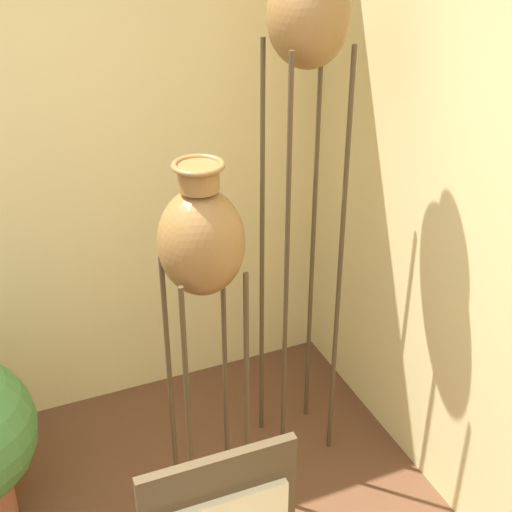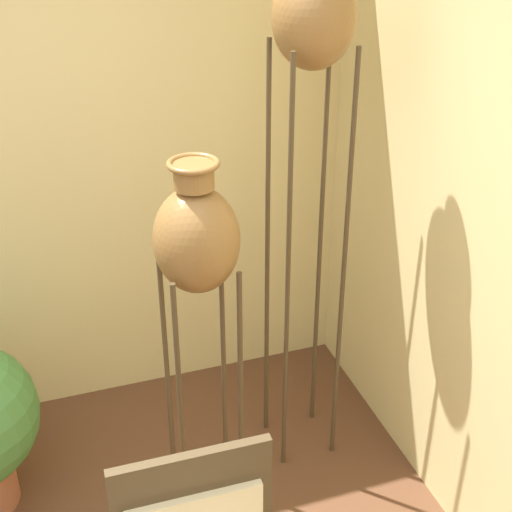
# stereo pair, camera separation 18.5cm
# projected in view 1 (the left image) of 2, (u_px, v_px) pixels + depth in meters

# --- Properties ---
(vase_stand_tall) EXTENTS (0.30, 0.30, 2.26)m
(vase_stand_tall) POSITION_uv_depth(u_px,v_px,m) (308.00, 35.00, 2.56)
(vase_stand_tall) COLOR #473823
(vase_stand_tall) RESTS_ON ground_plane
(vase_stand_medium) EXTENTS (0.30, 0.30, 1.60)m
(vase_stand_medium) POSITION_uv_depth(u_px,v_px,m) (202.00, 248.00, 2.45)
(vase_stand_medium) COLOR #473823
(vase_stand_medium) RESTS_ON ground_plane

